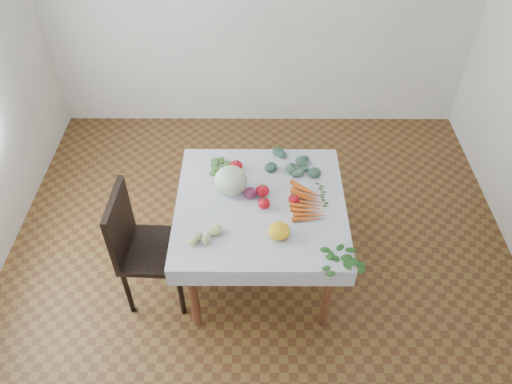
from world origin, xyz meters
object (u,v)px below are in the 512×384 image
chair (140,242)px  heirloom_back (227,182)px  table (260,214)px  cabbage (231,180)px  carrot_bunch (308,203)px

chair → heirloom_back: bearing=28.6°
table → heirloom_back: bearing=145.7°
cabbage → heirloom_back: bearing=123.9°
heirloom_back → carrot_bunch: size_ratio=0.35×
table → carrot_bunch: bearing=-2.8°
chair → cabbage: size_ratio=4.36×
chair → heirloom_back: 0.71m
carrot_bunch → heirloom_back: bearing=162.6°
table → chair: (-0.81, -0.16, -0.11)m
chair → carrot_bunch: size_ratio=2.44×
chair → cabbage: same height
chair → table: bearing=11.4°
heirloom_back → chair: bearing=-151.4°
chair → carrot_bunch: (1.12, 0.15, 0.23)m
carrot_bunch → cabbage: bearing=165.9°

